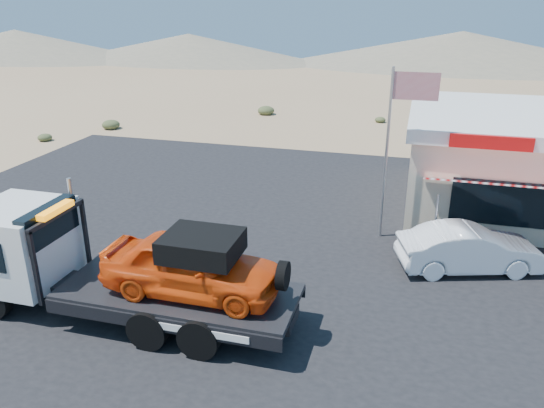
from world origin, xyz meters
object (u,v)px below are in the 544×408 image
Objects in this scene: white_sedan at (469,249)px; tow_truck at (119,263)px; flagpole at (395,135)px; jerky_store at (540,162)px.

tow_truck is at bearing 102.05° from white_sedan.
flagpole is (-2.64, 1.84, 3.02)m from white_sedan.
tow_truck is at bearing -132.73° from flagpole.
flagpole reaches higher than white_sedan.
flagpole is (6.51, 7.04, 2.17)m from tow_truck.
jerky_store is at bearing -42.46° from white_sedan.
tow_truck is 9.83m from flagpole.
tow_truck is 16.69m from jerky_store.
jerky_store is at bearing 43.65° from tow_truck.
tow_truck is 10.56m from white_sedan.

